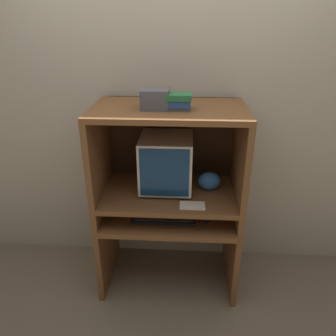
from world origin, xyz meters
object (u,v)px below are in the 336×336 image
Objects in this scene: crt_monitor at (166,162)px; book_stack at (178,102)px; snack_bag at (209,181)px; mouse at (205,219)px; storage_box at (155,99)px; keyboard at (164,217)px.

book_stack reaches higher than crt_monitor.
crt_monitor is at bearing 179.53° from snack_bag.
mouse is at bearing -14.15° from book_stack.
book_stack reaches higher than mouse.
mouse is at bearing -11.09° from storage_box.
book_stack is at bearing 165.85° from mouse.
storage_box is at bearing -121.50° from crt_monitor.
keyboard is at bearing 178.55° from mouse.
snack_bag reaches higher than mouse.
keyboard is 0.84m from storage_box.
snack_bag is 0.66m from book_stack.
crt_monitor is at bearing 124.56° from book_stack.
snack_bag reaches higher than keyboard.
crt_monitor is at bearing 87.20° from keyboard.
storage_box reaches higher than book_stack.
crt_monitor is 0.49m from book_stack.
keyboard is 6.16× the size of mouse.
crt_monitor is 2.26× the size of storage_box.
storage_box is (-0.38, -0.10, 0.62)m from snack_bag.
crt_monitor is at bearing 58.50° from storage_box.
crt_monitor is 0.49m from storage_box.
book_stack is (0.09, 0.04, 0.83)m from keyboard.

